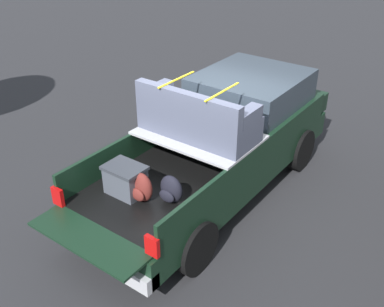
{
  "coord_description": "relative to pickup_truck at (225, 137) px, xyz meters",
  "views": [
    {
      "loc": [
        -5.72,
        -3.76,
        4.75
      ],
      "look_at": [
        -0.6,
        0.0,
        1.1
      ],
      "focal_mm": 42.26,
      "sensor_mm": 36.0,
      "label": 1
    }
  ],
  "objects": [
    {
      "name": "pickup_truck",
      "position": [
        0.0,
        0.0,
        0.0
      ],
      "size": [
        6.05,
        2.06,
        2.23
      ],
      "color": "black",
      "rests_on": "ground_plane"
    },
    {
      "name": "ground_plane",
      "position": [
        -0.39,
        -0.0,
        -0.97
      ],
      "size": [
        40.0,
        40.0,
        0.0
      ],
      "primitive_type": "plane",
      "color": "#262628"
    }
  ]
}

